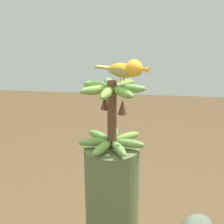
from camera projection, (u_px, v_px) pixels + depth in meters
banana_bunch at (112, 115)px, 1.39m from camera, size 0.28×0.27×0.28m
perched_bird at (127, 69)px, 1.31m from camera, size 0.21×0.11×0.09m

